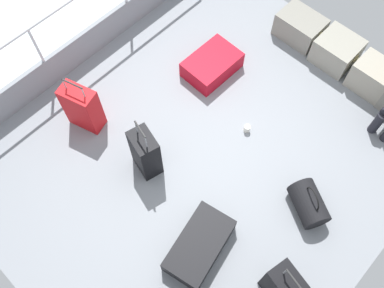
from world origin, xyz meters
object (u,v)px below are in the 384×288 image
object	(u,v)px
suitcase_2	(145,153)
duffel_bag	(309,204)
suitcase_1	(212,65)
paper_cup	(247,129)
suitcase_4	(199,246)
suitcase_5	(82,108)
cargo_crate_2	(374,78)
cargo_crate_1	(337,51)
cargo_crate_0	(300,27)

from	to	relation	value
suitcase_2	duffel_bag	size ratio (longest dim) A/B	1.57
suitcase_1	duffel_bag	bearing A→B (deg)	-18.54
suitcase_1	paper_cup	bearing A→B (deg)	-22.14
suitcase_1	suitcase_4	xyz separation A→B (m)	(1.51, -1.86, -0.00)
suitcase_1	suitcase_4	world-z (taller)	suitcase_1
suitcase_5	duffel_bag	world-z (taller)	suitcase_5
cargo_crate_2	paper_cup	xyz separation A→B (m)	(-0.74, -1.61, -0.16)
cargo_crate_1	suitcase_5	world-z (taller)	suitcase_5
suitcase_2	suitcase_4	size ratio (longest dim) A/B	1.02
paper_cup	cargo_crate_1	bearing A→B (deg)	85.13
suitcase_4	paper_cup	world-z (taller)	suitcase_4
cargo_crate_0	suitcase_5	size ratio (longest dim) A/B	0.78
cargo_crate_1	duffel_bag	distance (m)	2.22
cargo_crate_0	suitcase_2	world-z (taller)	suitcase_2
suitcase_2	suitcase_4	distance (m)	1.18
cargo_crate_0	duffel_bag	world-z (taller)	duffel_bag
cargo_crate_1	cargo_crate_0	bearing A→B (deg)	179.41
cargo_crate_0	suitcase_5	distance (m)	3.14
cargo_crate_0	suitcase_1	bearing A→B (deg)	-110.14
suitcase_1	cargo_crate_1	bearing A→B (deg)	49.80
suitcase_1	paper_cup	xyz separation A→B (m)	(0.94, -0.38, -0.08)
cargo_crate_0	cargo_crate_2	bearing A→B (deg)	-2.58
cargo_crate_2	paper_cup	bearing A→B (deg)	-114.74
cargo_crate_0	suitcase_1	distance (m)	1.37
suitcase_5	duffel_bag	size ratio (longest dim) A/B	1.44
duffel_bag	cargo_crate_1	bearing A→B (deg)	116.76
suitcase_5	suitcase_4	bearing A→B (deg)	-5.50
cargo_crate_0	suitcase_2	size ratio (longest dim) A/B	0.72
cargo_crate_0	duffel_bag	bearing A→B (deg)	-50.99
cargo_crate_0	suitcase_1	size ratio (longest dim) A/B	0.88
cargo_crate_0	cargo_crate_1	size ratio (longest dim) A/B	1.15
cargo_crate_2	cargo_crate_1	bearing A→B (deg)	175.41
cargo_crate_0	suitcase_2	distance (m)	2.85
cargo_crate_1	suitcase_5	distance (m)	3.39
cargo_crate_1	suitcase_4	bearing A→B (deg)	-82.20
cargo_crate_1	suitcase_1	distance (m)	1.68
suitcase_2	paper_cup	bearing A→B (deg)	65.08
suitcase_2	suitcase_4	xyz separation A→B (m)	(1.12, -0.30, -0.21)
cargo_crate_2	suitcase_1	size ratio (longest dim) A/B	0.79
cargo_crate_2	suitcase_5	xyz separation A→B (m)	(-2.28, -2.89, 0.12)
cargo_crate_1	paper_cup	distance (m)	1.67
suitcase_1	cargo_crate_2	bearing A→B (deg)	36.19
suitcase_5	paper_cup	distance (m)	2.02
suitcase_4	duffel_bag	size ratio (longest dim) A/B	1.54
duffel_bag	paper_cup	size ratio (longest dim) A/B	5.75
suitcase_1	suitcase_5	xyz separation A→B (m)	(-0.60, -1.66, 0.20)
duffel_bag	cargo_crate_0	bearing A→B (deg)	129.01
cargo_crate_0	suitcase_5	xyz separation A→B (m)	(-1.07, -2.95, 0.15)
cargo_crate_1	suitcase_1	world-z (taller)	cargo_crate_1
suitcase_2	suitcase_4	world-z (taller)	suitcase_2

